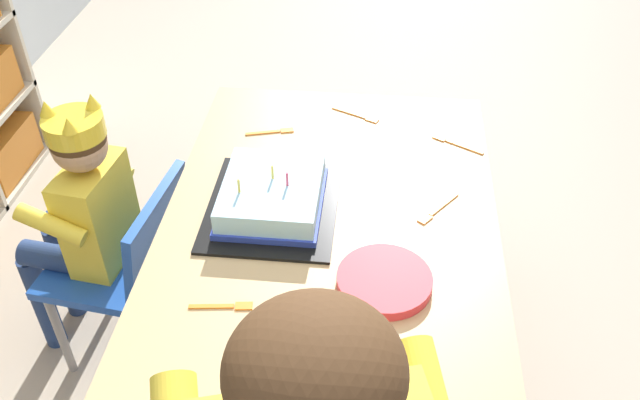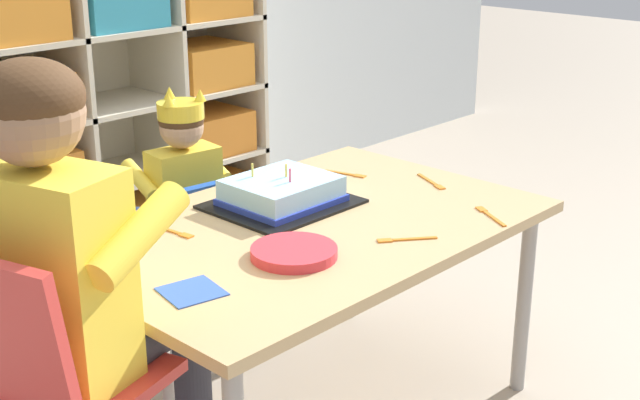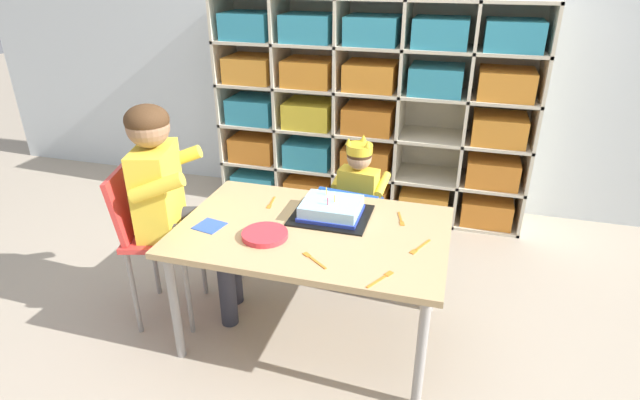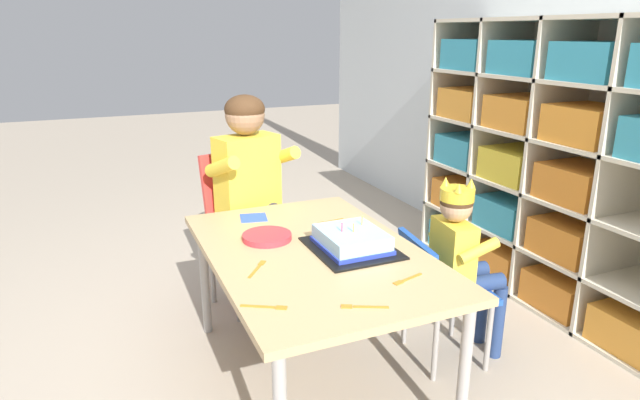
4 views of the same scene
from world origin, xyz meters
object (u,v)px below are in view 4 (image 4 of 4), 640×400
at_px(activity_table, 313,262).
at_px(classroom_chair_adult_side, 243,211).
at_px(classroom_chair_blue, 438,286).
at_px(fork_near_cake_tray, 258,268).
at_px(child_with_crown, 462,250).
at_px(fork_by_napkin, 329,221).
at_px(birthday_cake_on_tray, 352,241).
at_px(fork_scattered_mid_table, 267,307).
at_px(fork_at_table_front_edge, 361,307).
at_px(fork_beside_plate_stack, 406,280).
at_px(paper_plate_stack, 267,237).
at_px(adult_helper_seated, 255,180).

xyz_separation_m(activity_table, classroom_chair_adult_side, (-0.79, -0.06, -0.03)).
bearing_deg(classroom_chair_blue, fork_near_cake_tray, 97.32).
distance_m(child_with_crown, fork_by_napkin, 0.58).
relative_size(classroom_chair_blue, fork_near_cake_tray, 4.57).
xyz_separation_m(birthday_cake_on_tray, fork_scattered_mid_table, (0.31, -0.44, -0.03)).
relative_size(child_with_crown, fork_at_table_front_edge, 5.86).
bearing_deg(fork_near_cake_tray, fork_scattered_mid_table, 26.37).
relative_size(classroom_chair_adult_side, fork_beside_plate_stack, 6.06).
distance_m(classroom_chair_blue, paper_plate_stack, 0.75).
distance_m(fork_scattered_mid_table, fork_beside_plate_stack, 0.49).
height_order(activity_table, fork_at_table_front_edge, fork_at_table_front_edge).
height_order(birthday_cake_on_tray, fork_by_napkin, birthday_cake_on_tray).
bearing_deg(activity_table, classroom_chair_blue, 81.92).
distance_m(classroom_chair_blue, classroom_chair_adult_side, 1.07).
bearing_deg(fork_by_napkin, fork_beside_plate_stack, -96.64).
xyz_separation_m(classroom_chair_adult_side, adult_helper_seated, (0.12, 0.03, 0.19)).
distance_m(fork_at_table_front_edge, fork_by_napkin, 0.78).
relative_size(fork_at_table_front_edge, fork_by_napkin, 1.07).
bearing_deg(classroom_chair_blue, birthday_cake_on_tray, 93.41).
distance_m(fork_near_cake_tray, fork_by_napkin, 0.55).
bearing_deg(activity_table, fork_scattered_mid_table, -40.07).
bearing_deg(child_with_crown, classroom_chair_adult_side, 45.96).
height_order(adult_helper_seated, fork_near_cake_tray, adult_helper_seated).
xyz_separation_m(classroom_chair_blue, birthday_cake_on_tray, (-0.03, -0.40, 0.26)).
bearing_deg(fork_scattered_mid_table, fork_at_table_front_edge, -173.52).
bearing_deg(classroom_chair_adult_side, fork_scattered_mid_table, -117.59).
bearing_deg(classroom_chair_adult_side, fork_at_table_front_edge, -104.65).
height_order(classroom_chair_adult_side, adult_helper_seated, adult_helper_seated).
xyz_separation_m(classroom_chair_blue, fork_at_table_front_edge, (0.40, -0.58, 0.23)).
bearing_deg(adult_helper_seated, classroom_chair_adult_side, 90.00).
bearing_deg(fork_scattered_mid_table, activity_table, -100.48).
height_order(classroom_chair_blue, fork_beside_plate_stack, fork_beside_plate_stack).
relative_size(activity_table, fork_near_cake_tray, 9.55).
bearing_deg(adult_helper_seated, paper_plate_stack, -117.19).
bearing_deg(adult_helper_seated, activity_table, -103.16).
bearing_deg(classroom_chair_blue, adult_helper_seated, 44.53).
distance_m(activity_table, fork_at_table_front_edge, 0.48).
bearing_deg(classroom_chair_blue, classroom_chair_adult_side, 42.09).
bearing_deg(fork_near_cake_tray, fork_by_napkin, 166.32).
height_order(child_with_crown, fork_near_cake_tray, child_with_crown).
height_order(classroom_chair_blue, fork_by_napkin, fork_by_napkin).
height_order(fork_near_cake_tray, fork_by_napkin, same).
height_order(classroom_chair_blue, classroom_chair_adult_side, classroom_chair_adult_side).
bearing_deg(paper_plate_stack, activity_table, 37.02).
bearing_deg(paper_plate_stack, classroom_chair_adult_side, 173.80).
xyz_separation_m(classroom_chair_adult_side, fork_beside_plate_stack, (1.16, 0.25, 0.08)).
bearing_deg(birthday_cake_on_tray, paper_plate_stack, -129.68).
xyz_separation_m(child_with_crown, fork_beside_plate_stack, (0.28, -0.45, 0.08)).
bearing_deg(fork_by_napkin, classroom_chair_adult_side, 108.69).
bearing_deg(classroom_chair_adult_side, adult_helper_seated, -90.00).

